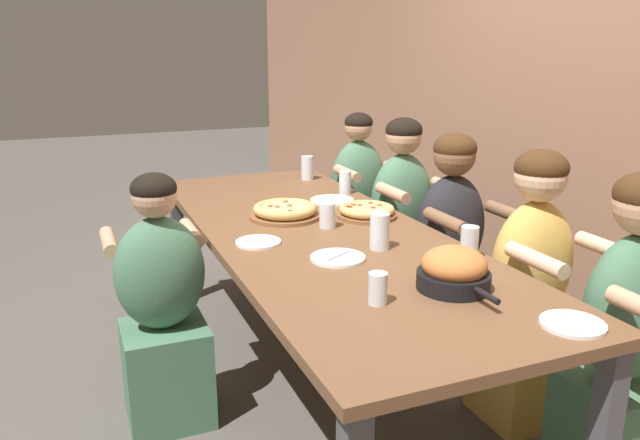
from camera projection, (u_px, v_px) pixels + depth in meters
The scene contains 22 objects.
ground_plane at pixel (320, 384), 2.95m from camera, with size 18.00×18.00×0.00m, color #514C47.
restaurant_back_panel at pixel (589, 33), 3.03m from camera, with size 10.00×0.06×3.20m, color #9E7056.
dining_table at pixel (320, 245), 2.76m from camera, with size 2.60×0.96×0.76m.
pizza_board_main at pixel (367, 211), 2.94m from camera, with size 0.28×0.28×0.06m.
pizza_board_second at pixel (285, 211), 2.93m from camera, with size 0.33×0.33×0.07m.
skillet_bowl at pixel (454, 271), 2.08m from camera, with size 0.36×0.25×0.15m.
empty_plate_a at pixel (332, 200), 3.24m from camera, with size 0.23×0.23×0.02m.
empty_plate_b at pixel (258, 242), 2.56m from camera, with size 0.19×0.19×0.02m.
empty_plate_c at pixel (338, 258), 2.38m from camera, with size 0.21×0.21×0.02m.
empty_plate_d at pixel (573, 324), 1.82m from camera, with size 0.19×0.19×0.02m.
drinking_glass_a at pixel (345, 182), 3.40m from camera, with size 0.07×0.07×0.12m.
drinking_glass_b at pixel (307, 169), 3.75m from camera, with size 0.07×0.07×0.14m.
drinking_glass_c at pixel (469, 245), 2.37m from camera, with size 0.07×0.07×0.13m.
drinking_glass_d at pixel (380, 231), 2.48m from camera, with size 0.08×0.08×0.15m.
drinking_glass_e at pixel (378, 290), 1.96m from camera, with size 0.06×0.06×0.10m.
drinking_glass_f at pixel (327, 217), 2.78m from camera, with size 0.07×0.07×0.11m.
diner_far_center at pixel (449, 258), 3.08m from camera, with size 0.51×0.40×1.15m.
diner_far_right at pixel (625, 351), 2.13m from camera, with size 0.51×0.40×1.16m.
diner_far_left at pixel (357, 211), 4.01m from camera, with size 0.51×0.40×1.14m.
diner_near_center at pixel (163, 314), 2.55m from camera, with size 0.51×0.40×1.08m.
diner_far_midright at pixel (529, 299), 2.56m from camera, with size 0.51×0.40×1.16m.
diner_far_midleft at pixel (401, 230), 3.50m from camera, with size 0.51×0.40×1.17m.
Camera 1 is at (2.42, -1.00, 1.56)m, focal length 35.00 mm.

